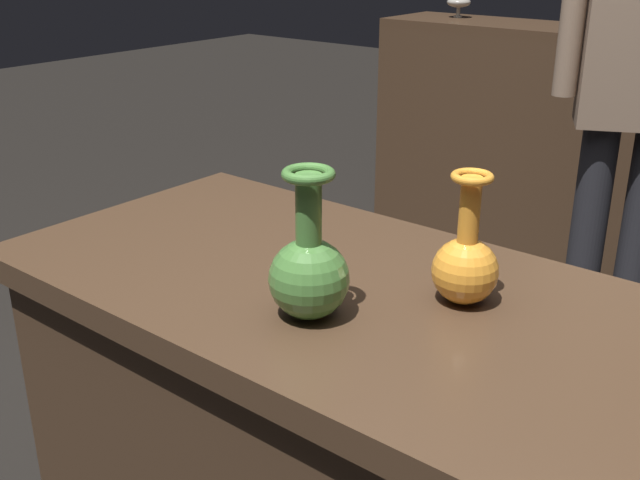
{
  "coord_description": "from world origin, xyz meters",
  "views": [
    {
      "loc": [
        0.75,
        -0.95,
        1.36
      ],
      "look_at": [
        0.03,
        -0.06,
        0.9
      ],
      "focal_mm": 43.01,
      "sensor_mm": 36.0,
      "label": 1
    }
  ],
  "objects": [
    {
      "name": "display_plinth",
      "position": [
        0.0,
        0.0,
        0.4
      ],
      "size": [
        1.2,
        0.64,
        0.8
      ],
      "color": "#422D1E",
      "rests_on": "ground_plane"
    },
    {
      "name": "vase_centerpiece",
      "position": [
        0.06,
        -0.13,
        0.88
      ],
      "size": [
        0.13,
        0.13,
        0.24
      ],
      "color": "#477A38",
      "rests_on": "display_plinth"
    },
    {
      "name": "vase_tall_behind",
      "position": [
        0.22,
        0.07,
        0.87
      ],
      "size": [
        0.11,
        0.11,
        0.22
      ],
      "color": "orange",
      "rests_on": "display_plinth"
    },
    {
      "name": "shelf_vase_far_left",
      "position": [
        -1.04,
        2.25,
        1.05
      ],
      "size": [
        0.11,
        0.11,
        0.09
      ],
      "color": "gray",
      "rests_on": "back_display_shelf"
    },
    {
      "name": "visitor_center_back",
      "position": [
        0.05,
        1.38,
        0.98
      ],
      "size": [
        0.43,
        0.3,
        1.66
      ],
      "rotation": [
        0.0,
        0.0,
        3.59
      ],
      "color": "#232328",
      "rests_on": "ground_plane"
    }
  ]
}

